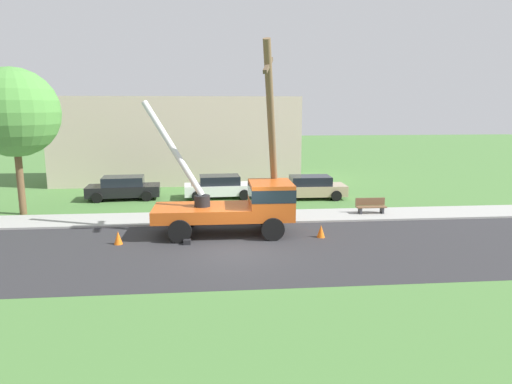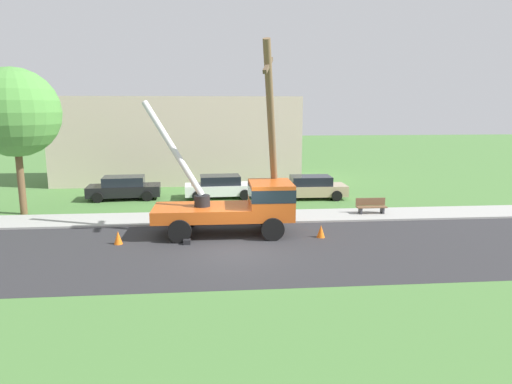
{
  "view_description": "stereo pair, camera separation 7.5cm",
  "coord_description": "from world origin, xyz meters",
  "px_view_note": "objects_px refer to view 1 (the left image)",
  "views": [
    {
      "loc": [
        -0.94,
        -17.59,
        5.7
      ],
      "look_at": [
        0.98,
        2.85,
        1.84
      ],
      "focal_mm": 32.03,
      "sensor_mm": 36.0,
      "label": 1
    },
    {
      "loc": [
        -0.86,
        -17.6,
        5.7
      ],
      "look_at": [
        0.98,
        2.85,
        1.84
      ],
      "focal_mm": 32.03,
      "sensor_mm": 36.0,
      "label": 2
    }
  ],
  "objects_px": {
    "utility_truck": "(242,203)",
    "park_bench": "(371,206)",
    "traffic_cone_behind": "(118,238)",
    "parked_sedan_white": "(220,187)",
    "parked_sedan_tan": "(310,187)",
    "traffic_cone_ahead": "(321,231)",
    "roadside_tree_near": "(14,113)",
    "leaning_utility_pole": "(272,137)",
    "parked_sedan_black": "(124,188)"
  },
  "relations": [
    {
      "from": "park_bench",
      "to": "roadside_tree_near",
      "type": "height_order",
      "value": "roadside_tree_near"
    },
    {
      "from": "traffic_cone_ahead",
      "to": "parked_sedan_black",
      "type": "relative_size",
      "value": 0.12
    },
    {
      "from": "leaning_utility_pole",
      "to": "park_bench",
      "type": "height_order",
      "value": "leaning_utility_pole"
    },
    {
      "from": "parked_sedan_white",
      "to": "parked_sedan_tan",
      "type": "height_order",
      "value": "same"
    },
    {
      "from": "utility_truck",
      "to": "parked_sedan_black",
      "type": "xyz_separation_m",
      "value": [
        -6.85,
        8.49,
        -0.7
      ]
    },
    {
      "from": "parked_sedan_white",
      "to": "roadside_tree_near",
      "type": "distance_m",
      "value": 12.09
    },
    {
      "from": "traffic_cone_behind",
      "to": "parked_sedan_black",
      "type": "bearing_deg",
      "value": 99.18
    },
    {
      "from": "utility_truck",
      "to": "traffic_cone_behind",
      "type": "bearing_deg",
      "value": -167.4
    },
    {
      "from": "traffic_cone_ahead",
      "to": "parked_sedan_black",
      "type": "distance_m",
      "value": 13.97
    },
    {
      "from": "parked_sedan_white",
      "to": "parked_sedan_tan",
      "type": "xyz_separation_m",
      "value": [
        5.65,
        -0.75,
        0.0
      ]
    },
    {
      "from": "traffic_cone_behind",
      "to": "park_bench",
      "type": "xyz_separation_m",
      "value": [
        12.34,
        4.15,
        0.18
      ]
    },
    {
      "from": "parked_sedan_tan",
      "to": "leaning_utility_pole",
      "type": "bearing_deg",
      "value": -114.88
    },
    {
      "from": "parked_sedan_black",
      "to": "parked_sedan_tan",
      "type": "distance_m",
      "value": 11.64
    },
    {
      "from": "leaning_utility_pole",
      "to": "roadside_tree_near",
      "type": "height_order",
      "value": "leaning_utility_pole"
    },
    {
      "from": "park_bench",
      "to": "roadside_tree_near",
      "type": "distance_m",
      "value": 19.25
    },
    {
      "from": "parked_sedan_black",
      "to": "parked_sedan_tan",
      "type": "bearing_deg",
      "value": -4.28
    },
    {
      "from": "parked_sedan_black",
      "to": "parked_sedan_white",
      "type": "height_order",
      "value": "same"
    },
    {
      "from": "traffic_cone_behind",
      "to": "roadside_tree_near",
      "type": "xyz_separation_m",
      "value": [
        -6.18,
        6.03,
        5.1
      ]
    },
    {
      "from": "utility_truck",
      "to": "leaning_utility_pole",
      "type": "distance_m",
      "value": 3.25
    },
    {
      "from": "leaning_utility_pole",
      "to": "roadside_tree_near",
      "type": "xyz_separation_m",
      "value": [
        -12.85,
        4.51,
        1.04
      ]
    },
    {
      "from": "park_bench",
      "to": "roadside_tree_near",
      "type": "xyz_separation_m",
      "value": [
        -18.52,
        1.88,
        4.91
      ]
    },
    {
      "from": "leaning_utility_pole",
      "to": "roadside_tree_near",
      "type": "relative_size",
      "value": 1.1
    },
    {
      "from": "park_bench",
      "to": "utility_truck",
      "type": "bearing_deg",
      "value": -157.17
    },
    {
      "from": "utility_truck",
      "to": "park_bench",
      "type": "distance_m",
      "value": 7.71
    },
    {
      "from": "parked_sedan_black",
      "to": "parked_sedan_tan",
      "type": "relative_size",
      "value": 1.02
    },
    {
      "from": "utility_truck",
      "to": "parked_sedan_tan",
      "type": "xyz_separation_m",
      "value": [
        4.76,
        7.62,
        -0.7
      ]
    },
    {
      "from": "parked_sedan_black",
      "to": "park_bench",
      "type": "xyz_separation_m",
      "value": [
        13.9,
        -5.53,
        -0.25
      ]
    },
    {
      "from": "traffic_cone_behind",
      "to": "roadside_tree_near",
      "type": "relative_size",
      "value": 0.07
    },
    {
      "from": "parked_sedan_tan",
      "to": "traffic_cone_ahead",
      "type": "bearing_deg",
      "value": -98.85
    },
    {
      "from": "utility_truck",
      "to": "leaning_utility_pole",
      "type": "xyz_separation_m",
      "value": [
        1.38,
        0.34,
        2.93
      ]
    },
    {
      "from": "leaning_utility_pole",
      "to": "traffic_cone_ahead",
      "type": "bearing_deg",
      "value": -32.61
    },
    {
      "from": "park_bench",
      "to": "parked_sedan_tan",
      "type": "bearing_deg",
      "value": 116.19
    },
    {
      "from": "roadside_tree_near",
      "to": "traffic_cone_ahead",
      "type": "bearing_deg",
      "value": -21.34
    },
    {
      "from": "parked_sedan_tan",
      "to": "roadside_tree_near",
      "type": "relative_size",
      "value": 0.58
    },
    {
      "from": "traffic_cone_ahead",
      "to": "roadside_tree_near",
      "type": "height_order",
      "value": "roadside_tree_near"
    },
    {
      "from": "traffic_cone_behind",
      "to": "parked_sedan_white",
      "type": "height_order",
      "value": "parked_sedan_white"
    },
    {
      "from": "parked_sedan_black",
      "to": "park_bench",
      "type": "bearing_deg",
      "value": -21.68
    },
    {
      "from": "utility_truck",
      "to": "parked_sedan_white",
      "type": "height_order",
      "value": "utility_truck"
    },
    {
      "from": "utility_truck",
      "to": "parked_sedan_tan",
      "type": "distance_m",
      "value": 9.01
    },
    {
      "from": "utility_truck",
      "to": "traffic_cone_ahead",
      "type": "distance_m",
      "value": 3.73
    },
    {
      "from": "parked_sedan_black",
      "to": "leaning_utility_pole",
      "type": "bearing_deg",
      "value": -44.73
    },
    {
      "from": "utility_truck",
      "to": "traffic_cone_behind",
      "type": "height_order",
      "value": "utility_truck"
    },
    {
      "from": "traffic_cone_behind",
      "to": "parked_sedan_tan",
      "type": "bearing_deg",
      "value": 41.24
    },
    {
      "from": "traffic_cone_behind",
      "to": "parked_sedan_white",
      "type": "distance_m",
      "value": 10.53
    },
    {
      "from": "traffic_cone_ahead",
      "to": "roadside_tree_near",
      "type": "distance_m",
      "value": 16.77
    },
    {
      "from": "parked_sedan_black",
      "to": "park_bench",
      "type": "distance_m",
      "value": 14.96
    },
    {
      "from": "traffic_cone_ahead",
      "to": "roadside_tree_near",
      "type": "bearing_deg",
      "value": 158.66
    },
    {
      "from": "utility_truck",
      "to": "park_bench",
      "type": "bearing_deg",
      "value": 22.83
    },
    {
      "from": "parked_sedan_tan",
      "to": "roadside_tree_near",
      "type": "distance_m",
      "value": 17.11
    },
    {
      "from": "utility_truck",
      "to": "park_bench",
      "type": "height_order",
      "value": "utility_truck"
    }
  ]
}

